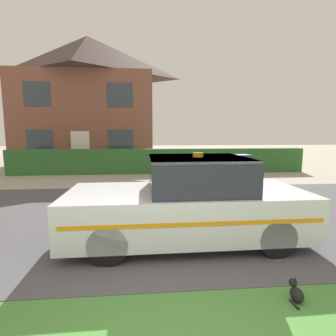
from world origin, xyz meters
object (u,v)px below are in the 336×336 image
(cat, at_px, (296,293))
(house_left, at_px, (89,100))
(police_car, at_px, (189,203))
(wheelie_bin, at_px, (241,168))

(cat, distance_m, house_left, 16.29)
(house_left, bearing_deg, cat, -70.31)
(police_car, distance_m, cat, 2.23)
(police_car, relative_size, house_left, 0.52)
(police_car, distance_m, house_left, 14.09)
(cat, relative_size, wheelie_bin, 0.26)
(wheelie_bin, bearing_deg, house_left, 125.75)
(house_left, bearing_deg, police_car, -71.54)
(police_car, bearing_deg, wheelie_bin, -119.41)
(police_car, xyz_separation_m, cat, (0.99, -1.89, -0.62))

